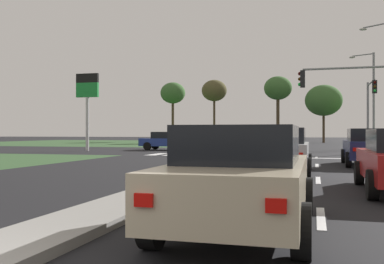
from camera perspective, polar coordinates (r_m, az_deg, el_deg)
The scene contains 29 objects.
ground_plane at distance 32.41m, azimuth 9.38°, elevation -2.55°, with size 200.00×200.00×0.00m, color black.
grass_verge_far_left at distance 63.66m, azimuth -11.60°, elevation -1.33°, with size 35.00×35.00×0.01m, color #2D4C28.
median_island_near at distance 13.70m, azimuth 0.97°, elevation -5.67°, with size 1.20×22.00×0.14m, color gray.
median_island_far at distance 57.32m, azimuth 12.00°, elevation -1.40°, with size 1.20×36.00×0.14m, color gray.
lane_dash_near at distance 7.76m, azimuth 16.17°, elevation -10.49°, with size 0.14×2.00×0.01m, color silver.
lane_dash_second at distance 13.70m, azimuth 15.83°, elevation -5.94°, with size 0.14×2.00×0.01m, color silver.
lane_dash_third at distance 19.68m, azimuth 15.70°, elevation -4.15°, with size 0.14×2.00×0.01m, color silver.
lane_dash_fourth at distance 25.67m, azimuth 15.63°, elevation -3.20°, with size 0.14×2.00×0.01m, color silver.
stop_bar_near at distance 25.25m, azimuth 16.32°, elevation -3.25°, with size 6.40×0.50×0.01m, color silver.
crosswalk_bar_near at distance 28.76m, azimuth -4.54°, elevation -2.86°, with size 0.70×2.80×0.01m, color silver.
crosswalk_bar_second at distance 28.39m, azimuth -2.36°, elevation -2.90°, with size 0.70×2.80×0.01m, color silver.
crosswalk_bar_third at distance 28.06m, azimuth -0.12°, elevation -2.93°, with size 0.70×2.80×0.01m, color silver.
crosswalk_bar_fourth at distance 27.78m, azimuth 2.17°, elevation -2.96°, with size 0.70×2.80×0.01m, color silver.
crosswalk_bar_fifth at distance 27.54m, azimuth 4.51°, elevation -2.99°, with size 0.70×2.80×0.01m, color silver.
car_beige_near at distance 6.55m, azimuth 6.44°, elevation -5.65°, with size 1.97×4.47×1.51m.
car_blue_third at distance 35.83m, azimuth -3.24°, elevation -1.11°, with size 4.27×2.09×1.46m.
car_navy_fourth at distance 20.42m, azimuth 21.55°, elevation -1.76°, with size 1.97×4.54×1.57m.
car_silver_fifth at distance 15.58m, azimuth 11.42°, elevation -2.31°, with size 1.96×4.47×1.57m.
car_white_sixth at distance 30.19m, azimuth 8.96°, elevation -1.28°, with size 4.31×1.96×1.50m.
car_teal_seventh at distance 61.91m, azimuth 10.08°, elevation -0.61°, with size 2.05×4.48×1.60m.
traffic_signal_far_right at distance 37.46m, azimuth 21.85°, elevation 3.58°, with size 0.32×4.56×5.50m.
traffic_signal_near_right at distance 25.80m, azimuth 20.38°, elevation 4.85°, with size 5.19×0.32×5.18m.
street_lamp_third at distance 43.51m, azimuth 21.97°, elevation 4.47°, with size 2.14×1.15×8.62m.
pedestrian_at_median at distance 41.09m, azimuth 10.44°, elevation -0.25°, with size 0.34×0.34×1.86m.
fuel_price_totem at distance 34.90m, azimuth -13.25°, elevation 4.71°, with size 1.80×0.24×5.90m.
treeline_near at distance 70.78m, azimuth -2.47°, elevation 4.94°, with size 3.94×3.94×9.34m.
treeline_second at distance 63.86m, azimuth 2.86°, elevation 5.26°, with size 3.59×3.59×8.92m.
treeline_third at distance 63.47m, azimuth 10.94°, elevation 5.44°, with size 3.86×3.86×9.25m.
treeline_fourth at distance 63.50m, azimuth 16.49°, elevation 3.89°, with size 5.00×5.00×7.93m.
Camera 1 is at (3.40, -2.20, 1.41)m, focal length 41.68 mm.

